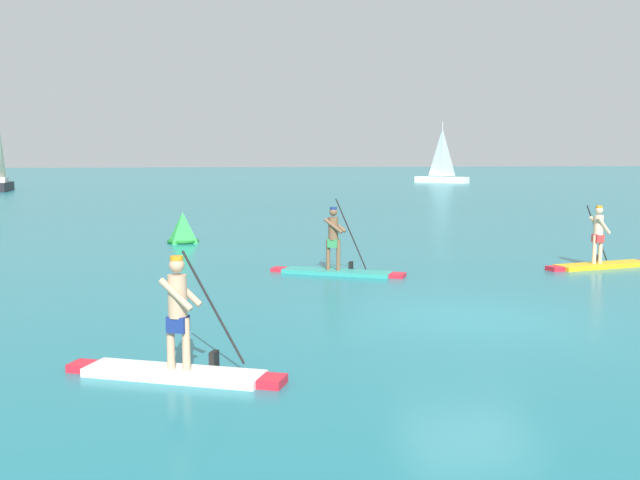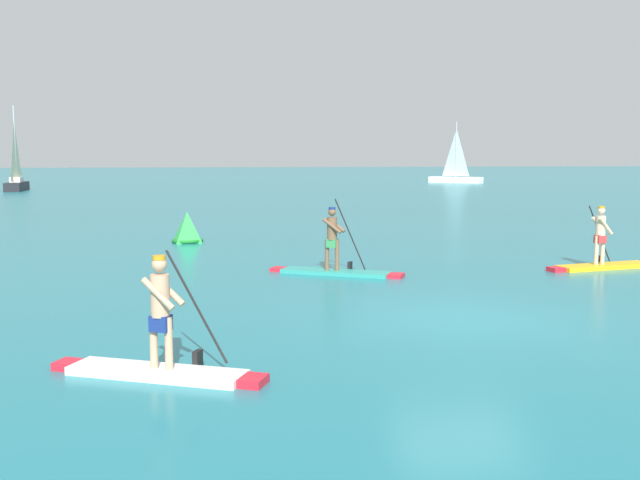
% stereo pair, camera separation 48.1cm
% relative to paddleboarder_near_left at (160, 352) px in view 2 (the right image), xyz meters
% --- Properties ---
extents(ground, '(440.00, 440.00, 0.00)m').
position_rel_paddleboarder_near_left_xyz_m(ground, '(5.47, 2.65, -0.35)').
color(ground, '#1E727F').
extents(paddleboarder_near_left, '(3.01, 1.77, 1.75)m').
position_rel_paddleboarder_near_left_xyz_m(paddleboarder_near_left, '(0.00, 0.00, 0.00)').
color(paddleboarder_near_left, white).
rests_on(paddleboarder_near_left, ground).
extents(paddleboarder_mid_center, '(3.32, 2.21, 1.99)m').
position_rel_paddleboarder_near_left_xyz_m(paddleboarder_mid_center, '(4.26, 8.40, -0.01)').
color(paddleboarder_mid_center, teal).
rests_on(paddleboarder_mid_center, ground).
extents(paddleboarder_far_right, '(3.61, 1.13, 1.74)m').
position_rel_paddleboarder_near_left_xyz_m(paddleboarder_far_right, '(11.68, 8.00, -0.04)').
color(paddleboarder_far_right, yellow).
rests_on(paddleboarder_far_right, ground).
extents(race_marker_buoy, '(1.27, 1.27, 1.09)m').
position_rel_paddleboarder_near_left_xyz_m(race_marker_buoy, '(0.53, 16.49, 0.13)').
color(race_marker_buoy, green).
rests_on(race_marker_buoy, ground).
extents(sailboat_left_horizon, '(1.58, 5.93, 7.72)m').
position_rel_paddleboarder_near_left_xyz_m(sailboat_left_horizon, '(-14.45, 61.51, 0.64)').
color(sailboat_left_horizon, black).
rests_on(sailboat_left_horizon, ground).
extents(sailboat_right_horizon, '(5.55, 5.60, 7.24)m').
position_rel_paddleboarder_near_left_xyz_m(sailboat_right_horizon, '(32.55, 73.27, 0.58)').
color(sailboat_right_horizon, white).
rests_on(sailboat_right_horizon, ground).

